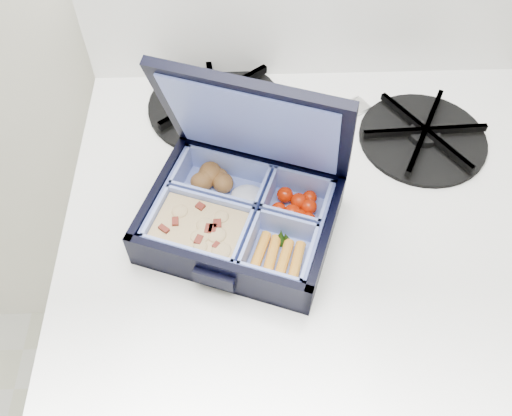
{
  "coord_description": "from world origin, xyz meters",
  "views": [
    {
      "loc": [
        -0.73,
        1.28,
        1.46
      ],
      "look_at": [
        -0.71,
        1.65,
        0.96
      ],
      "focal_mm": 38.0,
      "sensor_mm": 36.0,
      "label": 1
    }
  ],
  "objects_px": {
    "bento_box": "(240,218)",
    "burner_grate": "(424,133)",
    "fork": "(307,136)",
    "stove": "(299,354)"
  },
  "relations": [
    {
      "from": "stove",
      "to": "fork",
      "type": "distance_m",
      "value": 0.48
    },
    {
      "from": "bento_box",
      "to": "burner_grate",
      "type": "xyz_separation_m",
      "value": [
        0.24,
        0.14,
        -0.01
      ]
    },
    {
      "from": "burner_grate",
      "to": "fork",
      "type": "height_order",
      "value": "burner_grate"
    },
    {
      "from": "stove",
      "to": "fork",
      "type": "bearing_deg",
      "value": 94.94
    },
    {
      "from": "stove",
      "to": "burner_grate",
      "type": "distance_m",
      "value": 0.51
    },
    {
      "from": "stove",
      "to": "bento_box",
      "type": "xyz_separation_m",
      "value": [
        -0.1,
        -0.03,
        0.49
      ]
    },
    {
      "from": "stove",
      "to": "bento_box",
      "type": "bearing_deg",
      "value": -163.74
    },
    {
      "from": "bento_box",
      "to": "burner_grate",
      "type": "height_order",
      "value": "bento_box"
    },
    {
      "from": "stove",
      "to": "burner_grate",
      "type": "relative_size",
      "value": 5.54
    },
    {
      "from": "burner_grate",
      "to": "stove",
      "type": "bearing_deg",
      "value": -142.83
    }
  ]
}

